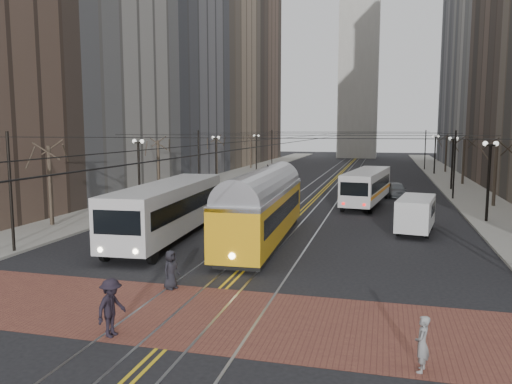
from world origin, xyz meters
The scene contains 23 objects.
ground centered at (0.00, 0.00, 0.00)m, with size 260.00×260.00×0.00m, color black.
sidewalk_left centered at (-15.00, 45.00, 0.07)m, with size 5.00×140.00×0.15m, color gray.
sidewalk_right centered at (15.00, 45.00, 0.07)m, with size 5.00×140.00×0.15m, color gray.
crosswalk_band centered at (0.00, -4.00, 0.01)m, with size 25.00×6.00×0.01m, color brown.
streetcar_rails centered at (0.00, 45.00, 0.00)m, with size 4.80×130.00×0.02m, color gray.
centre_lines centered at (0.00, 45.00, 0.01)m, with size 0.42×130.00×0.01m, color gold.
building_left_mid centered at (-25.50, 46.00, 17.00)m, with size 16.00×20.00×34.00m, color slate.
building_left_midfar centered at (-27.50, 66.00, 26.00)m, with size 20.00×20.00×52.00m, color gray.
building_left_far centered at (-25.50, 86.00, 20.00)m, with size 16.00×20.00×40.00m, color brown.
building_right_far centered at (25.50, 86.00, 20.00)m, with size 16.00×20.00×40.00m, color slate.
clock_tower centered at (0.00, 102.00, 35.96)m, with size 12.00×12.00×66.00m.
lamp_posts centered at (0.00, 28.75, 2.80)m, with size 27.60×57.20×5.60m.
street_trees centered at (0.00, 35.25, 2.80)m, with size 31.68×53.28×5.60m.
trolley_wires centered at (0.00, 34.83, 3.77)m, with size 25.96×120.00×6.60m.
transit_bus centered at (-6.24, 7.45, 1.71)m, with size 2.85×13.68×3.42m, color #BDBDBD.
streetcar centered at (-0.50, 8.25, 1.69)m, with size 2.66×14.32×3.38m, color gold.
rear_bus centered at (5.00, 24.88, 1.53)m, with size 2.56×11.76×3.07m, color #BCBCBC.
cargo_van centered at (8.54, 13.09, 1.16)m, with size 2.02×5.24×2.32m, color silver.
sedan_grey centered at (7.71, 30.75, 0.74)m, with size 1.75×4.35×1.48m, color #474B4F.
sedan_silver centered at (4.58, 44.25, 0.67)m, with size 1.43×4.09×1.35m, color #B8BBC1.
pedestrian_a centered at (-2.11, -1.50, 0.84)m, with size 0.81×0.53×1.65m, color black.
pedestrian_b centered at (7.63, -6.50, 0.81)m, with size 0.58×0.38×1.60m, color gray.
pedestrian_d centered at (-1.96, -6.50, 0.97)m, with size 1.24×0.71×1.92m, color black.
Camera 1 is at (6.46, -20.37, 6.70)m, focal length 35.00 mm.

